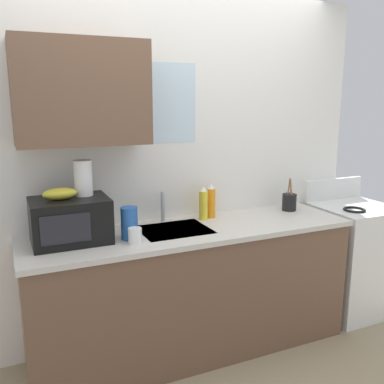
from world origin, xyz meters
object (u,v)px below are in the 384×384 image
object	(u,v)px
dish_soap_bottle_yellow	(203,204)
mug_white	(135,236)
banana_bunch	(60,194)
microwave	(70,220)
dish_soap_bottle_orange	(211,202)
cereal_canister	(129,223)
paper_towel_roll	(83,178)
utensil_crock	(289,202)
stove_range	(352,257)

from	to	relation	value
dish_soap_bottle_yellow	mug_white	xyz separation A→B (m)	(-0.60, -0.30, -0.07)
banana_bunch	mug_white	world-z (taller)	banana_bunch
mug_white	banana_bunch	bearing A→B (deg)	154.44
microwave	dish_soap_bottle_orange	bearing A→B (deg)	7.66
dish_soap_bottle_orange	cereal_canister	xyz separation A→B (m)	(-0.69, -0.24, -0.02)
banana_bunch	microwave	bearing A→B (deg)	-1.80
paper_towel_roll	dish_soap_bottle_yellow	size ratio (longest dim) A/B	0.89
banana_bunch	mug_white	distance (m)	0.51
cereal_canister	utensil_crock	size ratio (longest dim) A/B	0.79
cereal_canister	paper_towel_roll	bearing A→B (deg)	147.99
paper_towel_roll	utensil_crock	bearing A→B (deg)	0.72
microwave	cereal_canister	distance (m)	0.36
dish_soap_bottle_orange	mug_white	xyz separation A→B (m)	(-0.68, -0.33, -0.07)
mug_white	utensil_crock	world-z (taller)	utensil_crock
cereal_canister	mug_white	world-z (taller)	cereal_canister
microwave	cereal_canister	size ratio (longest dim) A/B	2.26
dish_soap_bottle_yellow	paper_towel_roll	bearing A→B (deg)	-176.20
paper_towel_roll	mug_white	distance (m)	0.48
paper_towel_roll	microwave	bearing A→B (deg)	-152.83
mug_white	paper_towel_roll	bearing A→B (deg)	135.87
paper_towel_roll	dish_soap_bottle_orange	xyz separation A→B (m)	(0.93, 0.09, -0.26)
stove_range	cereal_canister	distance (m)	1.99
stove_range	paper_towel_roll	distance (m)	2.31
stove_range	banana_bunch	xyz separation A→B (m)	(-2.31, 0.05, 0.75)
dish_soap_bottle_yellow	cereal_canister	xyz separation A→B (m)	(-0.61, -0.21, -0.01)
banana_bunch	cereal_canister	xyz separation A→B (m)	(0.39, -0.10, -0.20)
microwave	utensil_crock	xyz separation A→B (m)	(1.68, 0.07, -0.07)
stove_range	utensil_crock	size ratio (longest dim) A/B	4.22
stove_range	dish_soap_bottle_orange	bearing A→B (deg)	171.54
banana_bunch	dish_soap_bottle_yellow	bearing A→B (deg)	6.08
banana_bunch	utensil_crock	size ratio (longest dim) A/B	0.78
dish_soap_bottle_yellow	dish_soap_bottle_orange	size ratio (longest dim) A/B	0.98
banana_bunch	mug_white	xyz separation A→B (m)	(0.40, -0.19, -0.26)
dish_soap_bottle_orange	dish_soap_bottle_yellow	bearing A→B (deg)	-158.87
banana_bunch	cereal_canister	bearing A→B (deg)	-14.38
banana_bunch	dish_soap_bottle_orange	world-z (taller)	banana_bunch
banana_bunch	utensil_crock	bearing A→B (deg)	2.32
dish_soap_bottle_yellow	cereal_canister	world-z (taller)	dish_soap_bottle_yellow
cereal_canister	dish_soap_bottle_yellow	bearing A→B (deg)	18.76
banana_bunch	paper_towel_roll	size ratio (longest dim) A/B	0.91
dish_soap_bottle_yellow	stove_range	bearing A→B (deg)	-6.66
microwave	dish_soap_bottle_orange	xyz separation A→B (m)	(1.03, 0.14, -0.02)
stove_range	cereal_canister	bearing A→B (deg)	-178.40
banana_bunch	paper_towel_roll	bearing A→B (deg)	18.43
microwave	dish_soap_bottle_yellow	world-z (taller)	microwave
cereal_canister	utensil_crock	bearing A→B (deg)	7.25
dish_soap_bottle_yellow	utensil_crock	world-z (taller)	utensil_crock
banana_bunch	utensil_crock	distance (m)	1.74
dish_soap_bottle_yellow	dish_soap_bottle_orange	xyz separation A→B (m)	(0.08, 0.03, 0.00)
microwave	cereal_canister	bearing A→B (deg)	-16.13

